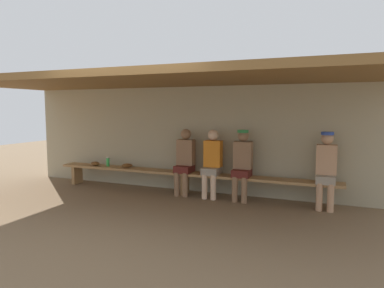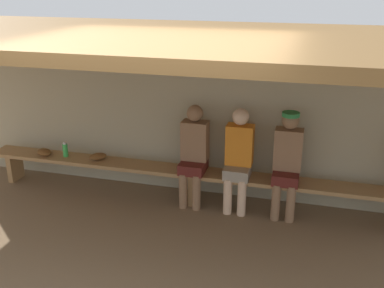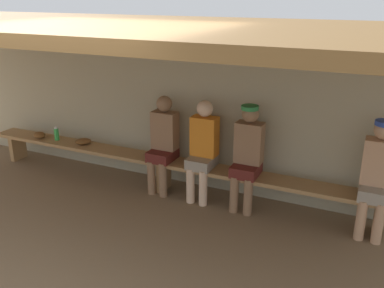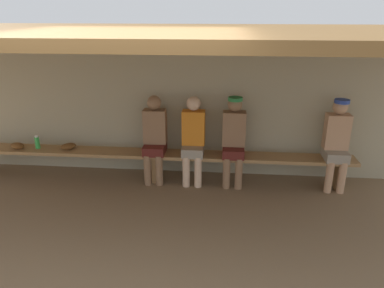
{
  "view_description": "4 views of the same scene",
  "coord_description": "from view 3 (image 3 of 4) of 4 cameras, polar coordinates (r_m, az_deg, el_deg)",
  "views": [
    {
      "loc": [
        2.74,
        -4.76,
        1.74
      ],
      "look_at": [
        0.35,
        1.07,
        1.09
      ],
      "focal_mm": 32.1,
      "sensor_mm": 36.0,
      "label": 1
    },
    {
      "loc": [
        1.41,
        -3.69,
        2.86
      ],
      "look_at": [
        0.01,
        1.43,
        0.88
      ],
      "focal_mm": 42.2,
      "sensor_mm": 36.0,
      "label": 2
    },
    {
      "loc": [
        2.61,
        -3.12,
        2.61
      ],
      "look_at": [
        0.64,
        1.1,
        0.93
      ],
      "focal_mm": 39.22,
      "sensor_mm": 36.0,
      "label": 3
    },
    {
      "loc": [
        1.04,
        -3.59,
        2.55
      ],
      "look_at": [
        0.6,
        1.18,
        0.76
      ],
      "focal_mm": 34.24,
      "sensor_mm": 36.0,
      "label": 4
    }
  ],
  "objects": [
    {
      "name": "ground_plane",
      "position": [
        4.83,
        -12.88,
        -13.39
      ],
      "size": [
        24.0,
        24.0,
        0.0
      ],
      "primitive_type": "plane",
      "color": "brown"
    },
    {
      "name": "back_wall",
      "position": [
        5.94,
        -1.96,
        5.14
      ],
      "size": [
        8.0,
        0.2,
        2.2
      ],
      "primitive_type": "cube",
      "color": "tan",
      "rests_on": "ground"
    },
    {
      "name": "dugout_roof",
      "position": [
        4.64,
        -9.68,
        15.27
      ],
      "size": [
        8.0,
        2.8,
        0.12
      ],
      "primitive_type": "cube",
      "color": "brown",
      "rests_on": "back_wall"
    },
    {
      "name": "bench",
      "position": [
        5.79,
        -3.89,
        -2.74
      ],
      "size": [
        6.0,
        0.36,
        0.46
      ],
      "color": "#9E7547",
      "rests_on": "ground"
    },
    {
      "name": "player_with_sunglasses",
      "position": [
        5.67,
        -3.99,
        0.47
      ],
      "size": [
        0.34,
        0.42,
        1.34
      ],
      "color": "#591E19",
      "rests_on": "ground"
    },
    {
      "name": "player_in_white",
      "position": [
        5.23,
        7.54,
        -1.2
      ],
      "size": [
        0.34,
        0.42,
        1.34
      ],
      "color": "#591E19",
      "rests_on": "ground"
    },
    {
      "name": "player_middle",
      "position": [
        5.43,
        1.47,
        -0.41
      ],
      "size": [
        0.34,
        0.42,
        1.34
      ],
      "color": "gray",
      "rests_on": "ground"
    },
    {
      "name": "player_rightmost",
      "position": [
        5.03,
        23.87,
        -3.69
      ],
      "size": [
        0.34,
        0.42,
        1.34
      ],
      "color": "gray",
      "rests_on": "ground"
    },
    {
      "name": "water_bottle_blue",
      "position": [
        6.8,
        -17.94,
        1.32
      ],
      "size": [
        0.07,
        0.07,
        0.21
      ],
      "color": "green",
      "rests_on": "bench"
    },
    {
      "name": "baseball_glove_tan",
      "position": [
        7.01,
        -20.02,
        1.16
      ],
      "size": [
        0.29,
        0.25,
        0.09
      ],
      "primitive_type": "ellipsoid",
      "rotation": [
        0.0,
        0.0,
        2.72
      ],
      "color": "brown",
      "rests_on": "bench"
    },
    {
      "name": "baseball_glove_worn",
      "position": [
        6.51,
        -14.58,
        0.34
      ],
      "size": [
        0.29,
        0.28,
        0.09
      ],
      "primitive_type": "ellipsoid",
      "rotation": [
        0.0,
        0.0,
        3.8
      ],
      "color": "brown",
      "rests_on": "bench"
    }
  ]
}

